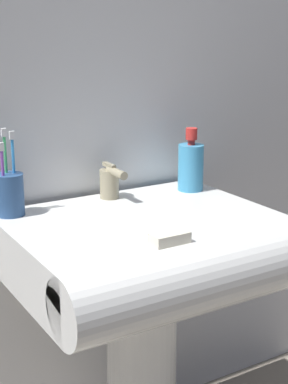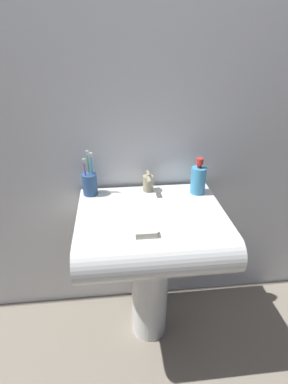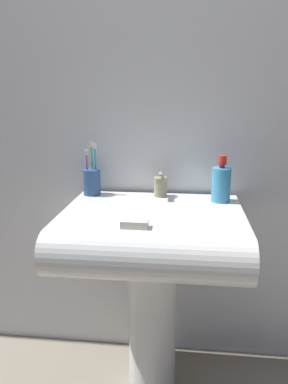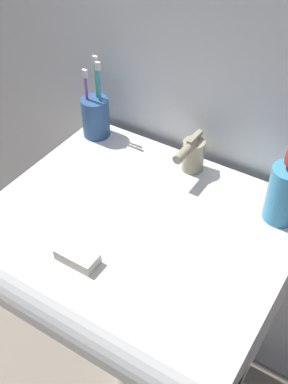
% 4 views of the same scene
% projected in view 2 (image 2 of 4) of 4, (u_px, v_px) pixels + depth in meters
% --- Properties ---
extents(ground_plane, '(6.00, 6.00, 0.00)m').
position_uv_depth(ground_plane, '(149.00, 327.00, 1.64)').
color(ground_plane, gray).
rests_on(ground_plane, ground).
extents(wall_back, '(5.00, 0.05, 2.40)m').
position_uv_depth(wall_back, '(143.00, 92.00, 1.34)').
color(wall_back, white).
rests_on(wall_back, ground).
extents(sink_pedestal, '(0.18, 0.18, 0.60)m').
position_uv_depth(sink_pedestal, '(150.00, 287.00, 1.50)').
color(sink_pedestal, white).
rests_on(sink_pedestal, ground).
extents(sink_basin, '(0.63, 0.54, 0.15)m').
position_uv_depth(sink_basin, '(152.00, 231.00, 1.28)').
color(sink_basin, white).
rests_on(sink_basin, sink_pedestal).
extents(faucet, '(0.05, 0.11, 0.10)m').
position_uv_depth(faucet, '(148.00, 182.00, 1.44)').
color(faucet, tan).
rests_on(faucet, sink_basin).
extents(toothbrush_cup, '(0.07, 0.07, 0.21)m').
position_uv_depth(toothbrush_cup, '(90.00, 184.00, 1.40)').
color(toothbrush_cup, '#2D5184').
rests_on(toothbrush_cup, sink_basin).
extents(soap_bottle, '(0.07, 0.07, 0.18)m').
position_uv_depth(soap_bottle, '(198.00, 179.00, 1.41)').
color(soap_bottle, '#3F99CC').
rests_on(soap_bottle, sink_basin).
extents(bar_soap, '(0.08, 0.04, 0.02)m').
position_uv_depth(bar_soap, '(146.00, 233.00, 1.12)').
color(bar_soap, silver).
rests_on(bar_soap, sink_basin).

